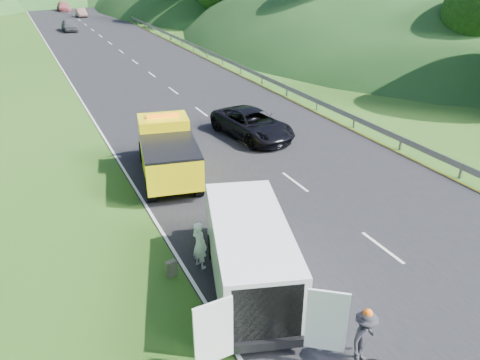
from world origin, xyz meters
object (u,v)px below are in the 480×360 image
suitcase (171,269)px  passing_suv (252,137)px  white_van (249,250)px  woman (201,267)px  tow_truck (167,151)px  child (217,246)px

suitcase → passing_suv: passing_suv is taller
white_van → woman: bearing=139.6°
tow_truck → white_van: 8.98m
passing_suv → tow_truck: bearing=-161.8°
tow_truck → woman: tow_truck is taller
woman → suitcase: 1.08m
child → white_van: bearing=-59.4°
white_van → tow_truck: bearing=106.0°
woman → child: bearing=-67.6°
passing_suv → suitcase: bearing=-137.2°
white_van → child: (-0.03, 2.50, -1.38)m
woman → child: 1.32m
child → suitcase: size_ratio=1.68×
woman → passing_suv: (7.27, 10.42, 0.00)m
white_van → woman: 2.37m
white_van → woman: (-1.02, 1.63, -1.38)m
tow_truck → woman: bearing=-88.5°
tow_truck → white_van: bearing=-80.4°
child → woman: bearing=-108.7°
tow_truck → passing_suv: size_ratio=1.18×
child → passing_suv: passing_suv is taller
tow_truck → white_van: (-0.23, -8.98, 0.04)m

